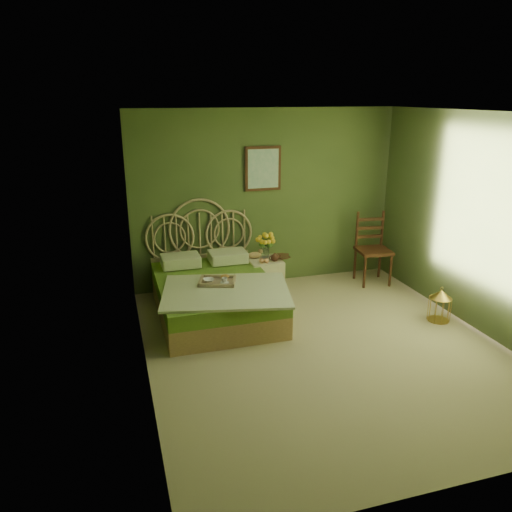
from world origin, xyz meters
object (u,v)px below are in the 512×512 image
object	(u,v)px
chair	(371,244)
nightstand	(265,270)
bed	(214,292)
birdcage	(440,306)

from	to	relation	value
chair	nightstand	bearing A→B (deg)	-173.20
bed	nightstand	distance (m)	1.01
nightstand	chair	size ratio (longest dim) A/B	0.87
bed	chair	distance (m)	2.64
bed	birdcage	bearing A→B (deg)	-21.01
nightstand	chair	world-z (taller)	chair
chair	birdcage	bearing A→B (deg)	-77.77
bed	nightstand	world-z (taller)	bed
bed	birdcage	world-z (taller)	bed
nightstand	bed	bearing A→B (deg)	-149.18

